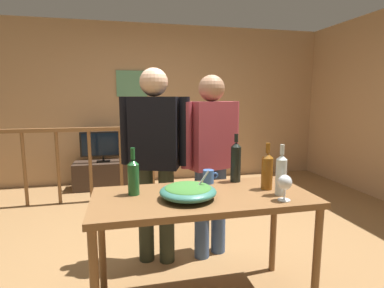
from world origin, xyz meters
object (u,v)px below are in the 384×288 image
object	(u,v)px
mug_blue	(209,177)
framed_picture	(132,84)
stair_railing	(75,156)
wine_bottle_amber	(267,170)
wine_bottle_green	(133,176)
wine_bottle_dark	(236,161)
person_standing_left	(155,151)
wine_glass	(285,183)
serving_table	(203,207)
tv_console	(104,175)
person_standing_right	(211,152)
salad_bowl	(188,191)
wine_bottle_clear	(281,174)
flat_screen_tv	(103,144)

from	to	relation	value
mug_blue	framed_picture	bearing A→B (deg)	98.29
stair_railing	wine_bottle_amber	size ratio (longest dim) A/B	9.14
wine_bottle_green	mug_blue	size ratio (longest dim) A/B	2.68
wine_bottle_green	wine_bottle_dark	xyz separation A→B (m)	(0.75, 0.14, 0.03)
person_standing_left	framed_picture	bearing A→B (deg)	-68.57
wine_glass	framed_picture	bearing A→B (deg)	102.72
stair_railing	wine_glass	size ratio (longest dim) A/B	18.16
wine_glass	wine_bottle_amber	xyz separation A→B (m)	(0.00, 0.24, 0.02)
serving_table	stair_railing	bearing A→B (deg)	115.54
person_standing_left	serving_table	bearing A→B (deg)	130.01
stair_railing	wine_bottle_dark	distance (m)	2.57
tv_console	wine_bottle_amber	world-z (taller)	wine_bottle_amber
wine_bottle_green	person_standing_right	distance (m)	0.87
wine_glass	wine_bottle_amber	bearing A→B (deg)	89.35
salad_bowl	wine_glass	size ratio (longest dim) A/B	2.21
framed_picture	serving_table	xyz separation A→B (m)	(0.33, -3.26, -0.93)
wine_bottle_clear	person_standing_right	world-z (taller)	person_standing_right
stair_railing	wine_bottle_dark	world-z (taller)	wine_bottle_dark
wine_glass	stair_railing	bearing A→B (deg)	121.52
wine_glass	person_standing_right	world-z (taller)	person_standing_right
wine_bottle_dark	person_standing_left	bearing A→B (deg)	144.51
stair_railing	wine_bottle_dark	size ratio (longest dim) A/B	8.13
flat_screen_tv	wine_glass	distance (m)	3.40
stair_railing	salad_bowl	world-z (taller)	stair_railing
framed_picture	person_standing_left	distance (m)	2.70
framed_picture	wine_bottle_amber	xyz separation A→B (m)	(0.79, -3.24, -0.71)
wine_bottle_clear	person_standing_left	bearing A→B (deg)	134.01
flat_screen_tv	serving_table	world-z (taller)	flat_screen_tv
framed_picture	mug_blue	size ratio (longest dim) A/B	4.24
wine_bottle_green	person_standing_left	distance (m)	0.58
stair_railing	person_standing_right	distance (m)	2.21
framed_picture	wine_glass	distance (m)	3.64
wine_bottle_dark	person_standing_right	bearing A→B (deg)	100.73
wine_glass	wine_bottle_clear	distance (m)	0.12
wine_bottle_green	framed_picture	bearing A→B (deg)	88.09
flat_screen_tv	person_standing_left	distance (m)	2.38
serving_table	person_standing_left	distance (m)	0.74
serving_table	wine_bottle_green	xyz separation A→B (m)	(-0.44, 0.10, 0.21)
stair_railing	person_standing_right	size ratio (longest dim) A/B	1.83
flat_screen_tv	wine_bottle_dark	size ratio (longest dim) A/B	1.83
stair_railing	wine_bottle_amber	distance (m)	2.83
person_standing_left	person_standing_right	xyz separation A→B (m)	(0.48, 0.00, -0.03)
flat_screen_tv	mug_blue	bearing A→B (deg)	-71.23
wine_bottle_dark	mug_blue	xyz separation A→B (m)	(-0.21, -0.00, -0.10)
flat_screen_tv	wine_bottle_green	distance (m)	2.87
serving_table	wine_glass	size ratio (longest dim) A/B	8.78
flat_screen_tv	salad_bowl	size ratio (longest dim) A/B	1.85
stair_railing	person_standing_left	bearing A→B (deg)	-62.70
tv_console	wine_bottle_dark	xyz separation A→B (m)	(1.12, -2.72, 0.73)
flat_screen_tv	wine_bottle_clear	bearing A→B (deg)	-67.00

